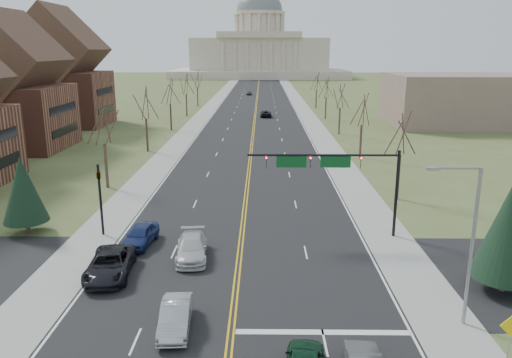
{
  "coord_description": "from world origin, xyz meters",
  "views": [
    {
      "loc": [
        1.67,
        -25.18,
        14.99
      ],
      "look_at": [
        1.09,
        20.46,
        3.0
      ],
      "focal_mm": 35.0,
      "sensor_mm": 36.0,
      "label": 1
    }
  ],
  "objects_px": {
    "car_sb_outer_lead": "(110,264)",
    "car_far_sb": "(249,93)",
    "car_sb_inner_lead": "(175,317)",
    "signal_left": "(100,192)",
    "car_far_nb": "(266,114)",
    "street_light": "(468,237)",
    "warn_sign": "(511,331)",
    "car_sb_inner_second": "(192,248)",
    "signal_mast": "(335,168)",
    "car_sb_outer_second": "(140,235)"
  },
  "relations": [
    {
      "from": "car_sb_inner_lead",
      "to": "car_far_sb",
      "type": "distance_m",
      "value": 141.99
    },
    {
      "from": "car_sb_inner_lead",
      "to": "car_sb_inner_second",
      "type": "relative_size",
      "value": 0.84
    },
    {
      "from": "warn_sign",
      "to": "car_sb_outer_second",
      "type": "distance_m",
      "value": 26.34
    },
    {
      "from": "street_light",
      "to": "car_sb_outer_second",
      "type": "relative_size",
      "value": 1.91
    },
    {
      "from": "signal_left",
      "to": "car_far_sb",
      "type": "bearing_deg",
      "value": 86.07
    },
    {
      "from": "car_sb_inner_lead",
      "to": "street_light",
      "type": "bearing_deg",
      "value": -1.08
    },
    {
      "from": "street_light",
      "to": "warn_sign",
      "type": "relative_size",
      "value": 3.17
    },
    {
      "from": "signal_left",
      "to": "car_far_nb",
      "type": "bearing_deg",
      "value": 79.27
    },
    {
      "from": "car_sb_inner_lead",
      "to": "car_sb_outer_lead",
      "type": "height_order",
      "value": "car_sb_outer_lead"
    },
    {
      "from": "signal_left",
      "to": "car_sb_inner_second",
      "type": "height_order",
      "value": "signal_left"
    },
    {
      "from": "signal_left",
      "to": "car_sb_outer_lead",
      "type": "distance_m",
      "value": 8.68
    },
    {
      "from": "car_sb_inner_lead",
      "to": "car_far_sb",
      "type": "bearing_deg",
      "value": 86.09
    },
    {
      "from": "car_far_sb",
      "to": "car_sb_outer_second",
      "type": "bearing_deg",
      "value": -89.1
    },
    {
      "from": "signal_mast",
      "to": "car_sb_outer_second",
      "type": "distance_m",
      "value": 16.24
    },
    {
      "from": "car_sb_inner_lead",
      "to": "signal_left",
      "type": "bearing_deg",
      "value": 116.88
    },
    {
      "from": "car_sb_inner_lead",
      "to": "car_far_nb",
      "type": "distance_m",
      "value": 88.04
    },
    {
      "from": "car_far_nb",
      "to": "signal_mast",
      "type": "bearing_deg",
      "value": 93.4
    },
    {
      "from": "car_sb_outer_lead",
      "to": "car_far_sb",
      "type": "bearing_deg",
      "value": 82.28
    },
    {
      "from": "car_sb_outer_lead",
      "to": "warn_sign",
      "type": "bearing_deg",
      "value": -29.21
    },
    {
      "from": "car_far_nb",
      "to": "car_sb_outer_lead",
      "type": "bearing_deg",
      "value": 81.77
    },
    {
      "from": "signal_left",
      "to": "car_sb_inner_lead",
      "type": "xyz_separation_m",
      "value": [
        8.45,
        -14.25,
        -2.96
      ]
    },
    {
      "from": "car_sb_outer_lead",
      "to": "car_far_sb",
      "type": "distance_m",
      "value": 135.54
    },
    {
      "from": "warn_sign",
      "to": "car_sb_inner_lead",
      "type": "bearing_deg",
      "value": 168.83
    },
    {
      "from": "signal_left",
      "to": "car_sb_outer_second",
      "type": "relative_size",
      "value": 1.26
    },
    {
      "from": "car_sb_inner_second",
      "to": "street_light",
      "type": "bearing_deg",
      "value": -34.12
    },
    {
      "from": "signal_mast",
      "to": "car_sb_outer_lead",
      "type": "xyz_separation_m",
      "value": [
        -16.07,
        -7.67,
        -4.92
      ]
    },
    {
      "from": "car_sb_outer_lead",
      "to": "car_sb_inner_lead",
      "type": "bearing_deg",
      "value": -54.98
    },
    {
      "from": "car_sb_outer_second",
      "to": "car_far_nb",
      "type": "bearing_deg",
      "value": 89.24
    },
    {
      "from": "signal_mast",
      "to": "car_sb_outer_second",
      "type": "xyz_separation_m",
      "value": [
        -15.32,
        -2.17,
        -4.94
      ]
    },
    {
      "from": "signal_mast",
      "to": "signal_left",
      "type": "xyz_separation_m",
      "value": [
        -18.95,
        0.0,
        -2.05
      ]
    },
    {
      "from": "street_light",
      "to": "car_sb_inner_second",
      "type": "xyz_separation_m",
      "value": [
        -16.23,
        8.86,
        -4.43
      ]
    },
    {
      "from": "warn_sign",
      "to": "car_sb_inner_second",
      "type": "xyz_separation_m",
      "value": [
        -16.99,
        12.87,
        -1.22
      ]
    },
    {
      "from": "warn_sign",
      "to": "car_sb_inner_lead",
      "type": "xyz_separation_m",
      "value": [
        -16.55,
        3.27,
        -1.26
      ]
    },
    {
      "from": "signal_left",
      "to": "car_sb_inner_second",
      "type": "distance_m",
      "value": 9.71
    },
    {
      "from": "signal_left",
      "to": "car_sb_inner_lead",
      "type": "bearing_deg",
      "value": -59.34
    },
    {
      "from": "car_sb_outer_lead",
      "to": "car_sb_outer_second",
      "type": "bearing_deg",
      "value": 77.01
    },
    {
      "from": "car_sb_inner_second",
      "to": "car_sb_outer_second",
      "type": "height_order",
      "value": "car_sb_outer_second"
    },
    {
      "from": "street_light",
      "to": "car_far_sb",
      "type": "distance_m",
      "value": 142.16
    },
    {
      "from": "car_sb_inner_second",
      "to": "car_sb_outer_second",
      "type": "distance_m",
      "value": 5.03
    },
    {
      "from": "car_sb_inner_lead",
      "to": "car_sb_inner_second",
      "type": "bearing_deg",
      "value": 88.8
    },
    {
      "from": "car_sb_inner_second",
      "to": "car_far_sb",
      "type": "distance_m",
      "value": 132.39
    },
    {
      "from": "warn_sign",
      "to": "car_sb_inner_second",
      "type": "relative_size",
      "value": 0.53
    },
    {
      "from": "signal_mast",
      "to": "car_sb_inner_lead",
      "type": "distance_m",
      "value": 18.39
    },
    {
      "from": "warn_sign",
      "to": "car_sb_outer_lead",
      "type": "distance_m",
      "value": 24.24
    },
    {
      "from": "street_light",
      "to": "car_far_nb",
      "type": "xyz_separation_m",
      "value": [
        -10.29,
        87.13,
        -4.48
      ]
    },
    {
      "from": "street_light",
      "to": "car_far_sb",
      "type": "height_order",
      "value": "street_light"
    },
    {
      "from": "car_sb_outer_second",
      "to": "car_far_nb",
      "type": "height_order",
      "value": "car_sb_outer_second"
    },
    {
      "from": "signal_left",
      "to": "warn_sign",
      "type": "distance_m",
      "value": 30.57
    },
    {
      "from": "car_sb_inner_lead",
      "to": "car_sb_outer_lead",
      "type": "bearing_deg",
      "value": 126.46
    },
    {
      "from": "signal_mast",
      "to": "car_sb_inner_second",
      "type": "height_order",
      "value": "signal_mast"
    }
  ]
}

